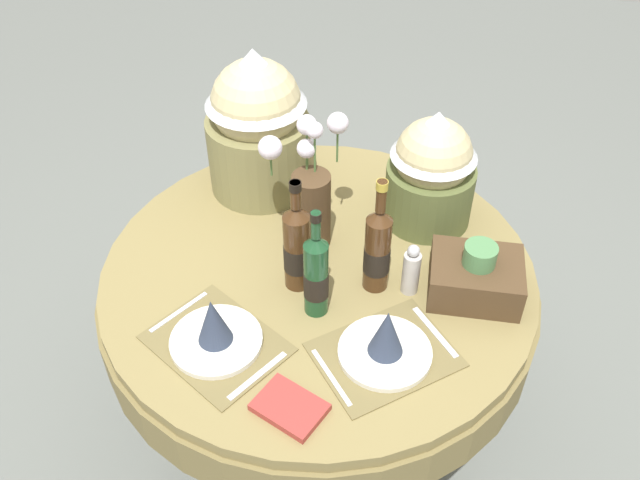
{
  "coord_description": "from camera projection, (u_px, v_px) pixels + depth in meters",
  "views": [
    {
      "loc": [
        0.24,
        -1.42,
        2.17
      ],
      "look_at": [
        0.0,
        0.03,
        0.84
      ],
      "focal_mm": 39.03,
      "sensor_mm": 36.0,
      "label": 1
    }
  ],
  "objects": [
    {
      "name": "ground",
      "position": [
        319.0,
        419.0,
        2.52
      ],
      "size": [
        8.0,
        8.0,
        0.0
      ],
      "primitive_type": "plane",
      "color": "slate"
    },
    {
      "name": "dining_table",
      "position": [
        318.0,
        298.0,
        2.09
      ],
      "size": [
        1.28,
        1.28,
        0.76
      ],
      "color": "olive",
      "rests_on": "ground"
    },
    {
      "name": "place_setting_left",
      "position": [
        215.0,
        332.0,
        1.77
      ],
      "size": [
        0.43,
        0.4,
        0.16
      ],
      "color": "brown",
      "rests_on": "dining_table"
    },
    {
      "name": "place_setting_right",
      "position": [
        386.0,
        343.0,
        1.74
      ],
      "size": [
        0.43,
        0.41,
        0.16
      ],
      "color": "brown",
      "rests_on": "dining_table"
    },
    {
      "name": "flower_vase",
      "position": [
        310.0,
        193.0,
        1.98
      ],
      "size": [
        0.23,
        0.17,
        0.41
      ],
      "color": "#47331E",
      "rests_on": "dining_table"
    },
    {
      "name": "wine_bottle_left",
      "position": [
        297.0,
        247.0,
        1.87
      ],
      "size": [
        0.08,
        0.08,
        0.36
      ],
      "color": "#422814",
      "rests_on": "dining_table"
    },
    {
      "name": "wine_bottle_centre",
      "position": [
        316.0,
        275.0,
        1.8
      ],
      "size": [
        0.07,
        0.07,
        0.34
      ],
      "color": "#194223",
      "rests_on": "dining_table"
    },
    {
      "name": "wine_bottle_rear",
      "position": [
        377.0,
        249.0,
        1.87
      ],
      "size": [
        0.07,
        0.07,
        0.36
      ],
      "color": "#422814",
      "rests_on": "dining_table"
    },
    {
      "name": "pepper_mill",
      "position": [
        411.0,
        271.0,
        1.89
      ],
      "size": [
        0.05,
        0.05,
        0.17
      ],
      "color": "#B7B2AD",
      "rests_on": "dining_table"
    },
    {
      "name": "book_on_table",
      "position": [
        290.0,
        407.0,
        1.64
      ],
      "size": [
        0.2,
        0.18,
        0.02
      ],
      "primitive_type": "cube",
      "rotation": [
        0.0,
        0.0,
        -0.45
      ],
      "color": "#99332D",
      "rests_on": "dining_table"
    },
    {
      "name": "gift_tub_back_left",
      "position": [
        257.0,
        118.0,
        2.13
      ],
      "size": [
        0.33,
        0.33,
        0.48
      ],
      "color": "olive",
      "rests_on": "dining_table"
    },
    {
      "name": "gift_tub_back_right",
      "position": [
        432.0,
        165.0,
        2.04
      ],
      "size": [
        0.27,
        0.27,
        0.38
      ],
      "color": "#566033",
      "rests_on": "dining_table"
    },
    {
      "name": "woven_basket_side_right",
      "position": [
        476.0,
        276.0,
        1.89
      ],
      "size": [
        0.25,
        0.2,
        0.17
      ],
      "color": "#47331E",
      "rests_on": "dining_table"
    }
  ]
}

